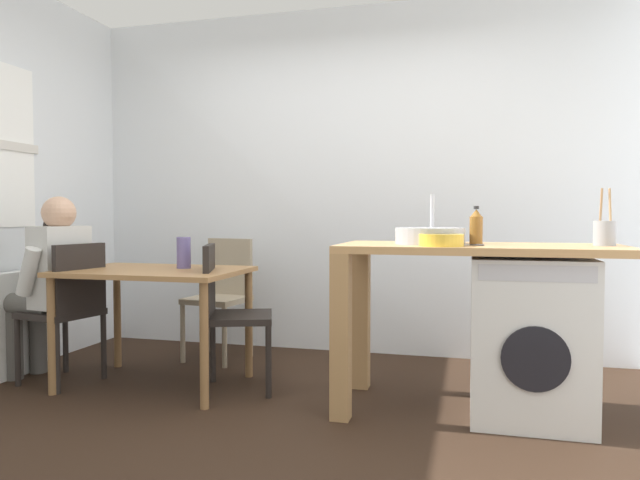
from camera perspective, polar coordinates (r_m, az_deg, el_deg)
name	(u,v)px	position (r m, az deg, el deg)	size (l,w,h in m)	color
ground_plane	(277,428)	(3.06, -4.29, -18.16)	(5.46, 5.46, 0.00)	black
wall_back	(349,181)	(4.56, 2.88, 5.86)	(4.60, 0.10, 2.70)	silver
dining_table	(155,284)	(3.77, -16.11, -4.26)	(1.10, 0.76, 0.74)	#9E7042
chair_person_seat	(69,305)	(4.01, -23.71, -5.94)	(0.47, 0.47, 0.90)	black
chair_opposite	(227,308)	(3.59, -9.24, -6.71)	(0.51, 0.51, 0.90)	black
chair_spare_by_wall	(223,291)	(4.42, -9.66, -5.00)	(0.46, 0.46, 0.90)	gray
seated_person	(51,278)	(4.11, -25.19, -3.46)	(0.54, 0.54, 1.20)	#595651
kitchen_counter	(439,273)	(3.23, 11.76, -3.23)	(1.50, 0.68, 0.92)	tan
washing_machine	(529,337)	(3.28, 20.09, -9.07)	(0.60, 0.61, 0.86)	silver
sink_basin	(430,236)	(3.22, 10.87, 0.40)	(0.38, 0.38, 0.09)	#9EA0A5
tap	(432,219)	(3.39, 11.09, 2.11)	(0.02, 0.02, 0.28)	#B2B2B7
bottle_tall_green	(476,227)	(3.29, 15.27, 1.27)	(0.07, 0.07, 0.21)	brown
mixing_bowl	(441,239)	(3.01, 11.96, 0.07)	(0.23, 0.23, 0.06)	gold
utensil_crock	(605,232)	(3.33, 26.46, 0.68)	(0.11, 0.11, 0.30)	gray
vase	(184,253)	(3.77, -13.40, -1.23)	(0.09, 0.09, 0.20)	slate
scissors	(470,245)	(3.11, 14.65, -0.46)	(0.15, 0.06, 0.01)	#B2B2B7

